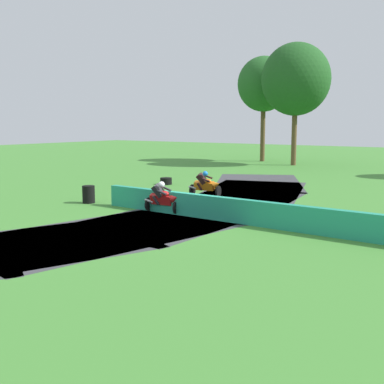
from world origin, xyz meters
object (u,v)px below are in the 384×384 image
at_px(tire_stack_mid_a, 89,194).
at_px(tire_stack_mid_b, 166,181).
at_px(motorcycle_lead_red, 163,198).
at_px(motorcycle_chase_orange, 206,185).

distance_m(tire_stack_mid_a, tire_stack_mid_b, 7.41).
height_order(motorcycle_lead_red, tire_stack_mid_a, motorcycle_lead_red).
relative_size(motorcycle_chase_orange, tire_stack_mid_b, 2.43).
bearing_deg(tire_stack_mid_a, motorcycle_lead_red, -0.45).
distance_m(motorcycle_lead_red, tire_stack_mid_a, 4.35).
bearing_deg(tire_stack_mid_b, tire_stack_mid_a, -81.15).
bearing_deg(motorcycle_chase_orange, tire_stack_mid_a, -127.68).
bearing_deg(motorcycle_chase_orange, tire_stack_mid_b, 148.57).
bearing_deg(motorcycle_chase_orange, motorcycle_lead_red, -79.19).
relative_size(motorcycle_lead_red, tire_stack_mid_b, 2.41).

